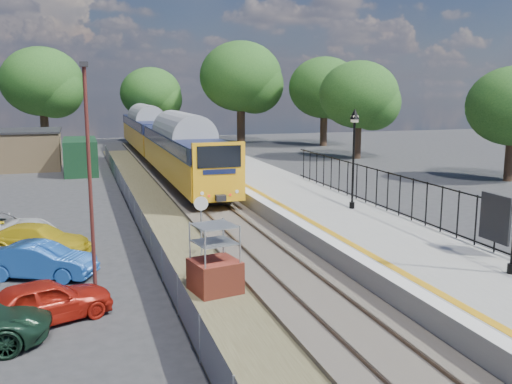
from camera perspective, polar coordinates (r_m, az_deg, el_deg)
name	(u,v)px	position (r m, az deg, el deg)	size (l,w,h in m)	color
ground	(291,279)	(19.61, 3.53, -8.64)	(120.00, 120.00, 0.00)	#2D2D30
track_bed	(212,217)	(28.38, -4.38, -2.50)	(5.90, 80.00, 0.29)	#473F38
platform	(313,211)	(28.17, 5.70, -1.87)	(5.00, 70.00, 0.90)	gray
platform_edge	(273,204)	(27.35, 1.74, -1.22)	(0.90, 70.00, 0.01)	silver
victorian_lamp_north	(354,135)	(26.29, 9.78, 5.64)	(0.44, 0.44, 4.60)	black
palisade_fence	(423,202)	(24.03, 16.36, -0.98)	(0.12, 26.00, 2.00)	black
wire_fence	(131,203)	(29.96, -12.37, -1.04)	(0.06, 52.00, 1.20)	#999EA3
outbuilding	(22,151)	(48.93, -22.38, 3.83)	(10.80, 10.10, 3.12)	tan
tree_line	(157,86)	(59.85, -9.87, 10.36)	(56.80, 43.80, 11.88)	#332319
train	(161,138)	(48.48, -9.52, 5.38)	(2.82, 40.83, 3.51)	orange
brick_plinth	(215,260)	(17.98, -4.14, -6.81)	(1.64, 1.64, 2.24)	#933725
speed_sign	(201,219)	(20.78, -5.50, -2.72)	(0.51, 0.14, 2.54)	#999EA3
carpark_lamp	(89,162)	(18.76, -16.37, 2.90)	(0.25, 0.50, 7.17)	#501F1A
car_red	(45,301)	(16.92, -20.37, -10.20)	(1.46, 3.64, 1.24)	#A91B0F
car_blue	(41,261)	(20.80, -20.74, -6.44)	(1.29, 3.69, 1.22)	#194999
car_yellow	(39,240)	(23.73, -20.91, -4.48)	(1.64, 4.04, 1.17)	gold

